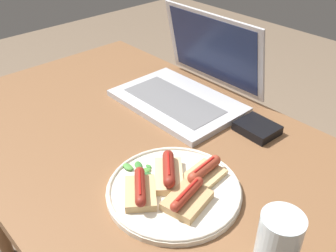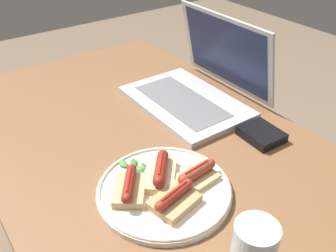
{
  "view_description": "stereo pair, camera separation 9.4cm",
  "coord_description": "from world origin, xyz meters",
  "px_view_note": "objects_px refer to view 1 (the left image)",
  "views": [
    {
      "loc": [
        0.65,
        -0.49,
        1.3
      ],
      "look_at": [
        0.07,
        0.04,
        0.78
      ],
      "focal_mm": 40.0,
      "sensor_mm": 36.0,
      "label": 1
    },
    {
      "loc": [
        0.71,
        -0.42,
        1.3
      ],
      "look_at": [
        0.07,
        0.04,
        0.78
      ],
      "focal_mm": 40.0,
      "sensor_mm": 36.0,
      "label": 2
    }
  ],
  "objects_px": {
    "drinking_glass": "(277,245)",
    "external_drive": "(257,128)",
    "plate": "(174,190)",
    "laptop": "(187,86)"
  },
  "relations": [
    {
      "from": "laptop",
      "to": "external_drive",
      "type": "relative_size",
      "value": 3.48
    },
    {
      "from": "laptop",
      "to": "external_drive",
      "type": "distance_m",
      "value": 0.26
    },
    {
      "from": "drinking_glass",
      "to": "external_drive",
      "type": "bearing_deg",
      "value": 129.86
    },
    {
      "from": "drinking_glass",
      "to": "plate",
      "type": "bearing_deg",
      "value": 179.13
    },
    {
      "from": "plate",
      "to": "drinking_glass",
      "type": "relative_size",
      "value": 2.28
    },
    {
      "from": "drinking_glass",
      "to": "external_drive",
      "type": "height_order",
      "value": "drinking_glass"
    },
    {
      "from": "plate",
      "to": "external_drive",
      "type": "distance_m",
      "value": 0.33
    },
    {
      "from": "external_drive",
      "to": "laptop",
      "type": "bearing_deg",
      "value": -174.76
    },
    {
      "from": "plate",
      "to": "drinking_glass",
      "type": "xyz_separation_m",
      "value": [
        0.26,
        -0.0,
        0.06
      ]
    },
    {
      "from": "external_drive",
      "to": "drinking_glass",
      "type": "bearing_deg",
      "value": -47.72
    }
  ]
}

